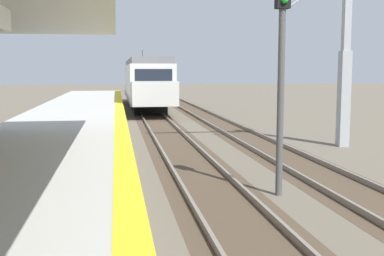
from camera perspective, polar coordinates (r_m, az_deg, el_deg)
The scene contains 6 objects.
station_platform at distance 11.94m, azimuth -18.81°, elevation -5.86°, with size 5.00×80.00×0.91m.
track_pair_nearest_platform at distance 15.92m, azimuth -0.37°, elevation -3.86°, with size 2.34×120.00×0.16m.
track_pair_middle at distance 16.76m, azimuth 11.23°, elevation -3.46°, with size 2.34×120.00×0.16m.
approaching_train at distance 38.96m, azimuth -5.49°, elevation 5.54°, with size 2.93×19.60×4.76m.
rail_signal_post at distance 11.59m, azimuth 10.47°, elevation 7.69°, with size 0.32×0.34×5.20m.
catenary_pylon_far_side at distance 19.80m, azimuth 16.79°, elevation 8.26°, with size 5.00×0.40×7.50m.
Camera 1 is at (-0.42, 4.52, 2.98)m, focal length 45.39 mm.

